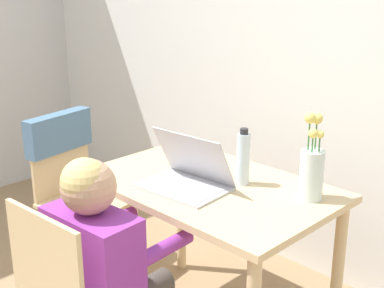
{
  "coord_description": "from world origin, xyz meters",
  "views": [
    {
      "loc": [
        1.49,
        -0.1,
        1.58
      ],
      "look_at": [
        0.03,
        1.36,
        0.9
      ],
      "focal_mm": 50.0,
      "sensor_mm": 36.0,
      "label": 1
    }
  ],
  "objects": [
    {
      "name": "water_bottle",
      "position": [
        0.17,
        1.52,
        0.84
      ],
      "size": [
        0.06,
        0.06,
        0.24
      ],
      "color": "silver",
      "rests_on": "dining_table"
    },
    {
      "name": "chair_spare",
      "position": [
        -0.83,
        1.31,
        0.58
      ],
      "size": [
        0.49,
        0.46,
        0.86
      ],
      "rotation": [
        0.0,
        0.0,
        1.73
      ],
      "color": "#D6B784",
      "rests_on": "ground_plane"
    },
    {
      "name": "wall_back",
      "position": [
        0.0,
        2.23,
        1.25
      ],
      "size": [
        6.4,
        0.05,
        2.5
      ],
      "color": "white",
      "rests_on": "ground_plane"
    },
    {
      "name": "dining_table",
      "position": [
        0.07,
        1.42,
        0.62
      ],
      "size": [
        1.04,
        0.67,
        0.72
      ],
      "color": "#D6B784",
      "rests_on": "ground_plane"
    },
    {
      "name": "flower_vase",
      "position": [
        0.46,
        1.59,
        0.85
      ],
      "size": [
        0.09,
        0.09,
        0.35
      ],
      "color": "silver",
      "rests_on": "dining_table"
    },
    {
      "name": "laptop",
      "position": [
        0.03,
        1.34,
        0.78
      ],
      "size": [
        0.37,
        0.28,
        0.23
      ],
      "rotation": [
        0.0,
        0.0,
        0.08
      ],
      "color": "#B2B2B7",
      "rests_on": "dining_table"
    },
    {
      "name": "person_seated",
      "position": [
        0.08,
        0.87,
        0.63
      ],
      "size": [
        0.38,
        0.44,
        0.99
      ],
      "rotation": [
        0.0,
        0.0,
        3.21
      ],
      "color": "purple",
      "rests_on": "ground_plane"
    }
  ]
}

